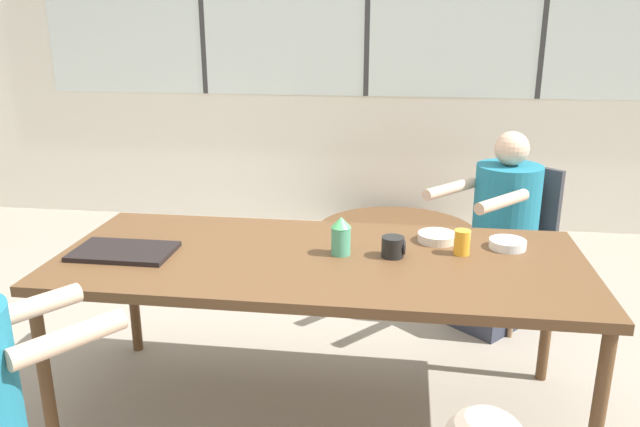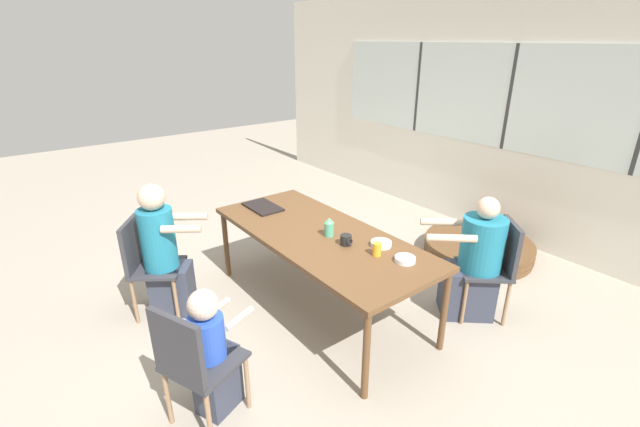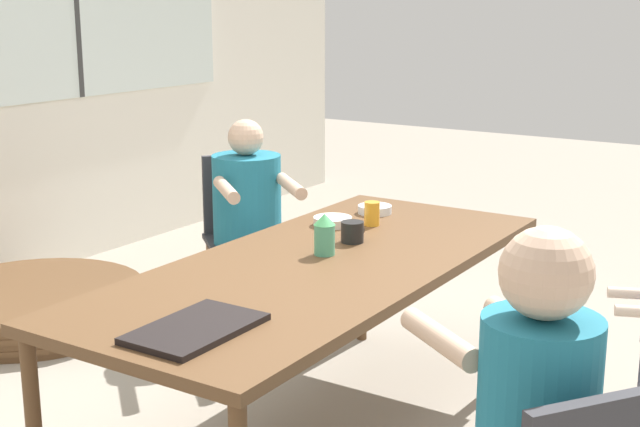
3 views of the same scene
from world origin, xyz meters
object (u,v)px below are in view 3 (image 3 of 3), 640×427
object	(u,v)px
chair_for_man_blue_shirt	(242,222)
bowl_cereal	(333,221)
sippy_cup	(324,234)
folded_table_stack	(34,305)
coffee_mug	(353,232)
bowl_white_shallow	(375,209)
person_man_blue_shirt	(249,238)
juice_glass	(372,214)

from	to	relation	value
chair_for_man_blue_shirt	bowl_cereal	size ratio (longest dim) A/B	5.24
sippy_cup	folded_table_stack	xyz separation A→B (m)	(0.20, 1.94, -0.72)
sippy_cup	coffee_mug	bearing A→B (deg)	0.68
coffee_mug	bowl_white_shallow	world-z (taller)	coffee_mug
person_man_blue_shirt	coffee_mug	world-z (taller)	person_man_blue_shirt
juice_glass	bowl_white_shallow	world-z (taller)	juice_glass
sippy_cup	juice_glass	world-z (taller)	sippy_cup
juice_glass	bowl_white_shallow	distance (m)	0.22
chair_for_man_blue_shirt	bowl_cereal	world-z (taller)	chair_for_man_blue_shirt
person_man_blue_shirt	bowl_white_shallow	size ratio (longest dim) A/B	7.12
coffee_mug	bowl_cereal	xyz separation A→B (m)	(0.18, 0.21, -0.02)
chair_for_man_blue_shirt	person_man_blue_shirt	distance (m)	0.18
chair_for_man_blue_shirt	folded_table_stack	world-z (taller)	chair_for_man_blue_shirt
sippy_cup	folded_table_stack	distance (m)	2.08
juice_glass	folded_table_stack	bearing A→B (deg)	98.52
sippy_cup	bowl_white_shallow	distance (m)	0.70
person_man_blue_shirt	juice_glass	xyz separation A→B (m)	(-0.29, -0.88, 0.30)
person_man_blue_shirt	bowl_white_shallow	world-z (taller)	person_man_blue_shirt
bowl_cereal	coffee_mug	bearing A→B (deg)	-131.39
folded_table_stack	chair_for_man_blue_shirt	bearing A→B (deg)	-51.91
coffee_mug	chair_for_man_blue_shirt	bearing A→B (deg)	57.88
chair_for_man_blue_shirt	juice_glass	xyz separation A→B (m)	(-0.40, -1.01, 0.26)
sippy_cup	bowl_white_shallow	xyz separation A→B (m)	(0.68, 0.17, -0.06)
coffee_mug	folded_table_stack	world-z (taller)	coffee_mug
juice_glass	folded_table_stack	distance (m)	2.01
sippy_cup	bowl_white_shallow	size ratio (longest dim) A/B	1.05
bowl_cereal	folded_table_stack	bearing A→B (deg)	96.21
bowl_white_shallow	folded_table_stack	distance (m)	1.95
juice_glass	chair_for_man_blue_shirt	bearing A→B (deg)	68.32
chair_for_man_blue_shirt	juice_glass	world-z (taller)	chair_for_man_blue_shirt
juice_glass	folded_table_stack	size ratio (longest dim) A/B	0.09
chair_for_man_blue_shirt	coffee_mug	xyz separation A→B (m)	(-0.67, -1.07, 0.25)
person_man_blue_shirt	folded_table_stack	bearing A→B (deg)	-19.30
coffee_mug	juice_glass	xyz separation A→B (m)	(0.27, 0.07, 0.01)
person_man_blue_shirt	bowl_cereal	xyz separation A→B (m)	(-0.38, -0.74, 0.27)
person_man_blue_shirt	bowl_white_shallow	bearing A→B (deg)	124.41
folded_table_stack	coffee_mug	bearing A→B (deg)	-89.79
chair_for_man_blue_shirt	coffee_mug	world-z (taller)	chair_for_man_blue_shirt
bowl_cereal	folded_table_stack	distance (m)	1.86
person_man_blue_shirt	folded_table_stack	size ratio (longest dim) A/B	0.93
chair_for_man_blue_shirt	bowl_white_shallow	world-z (taller)	chair_for_man_blue_shirt
juice_glass	bowl_white_shallow	bearing A→B (deg)	26.08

